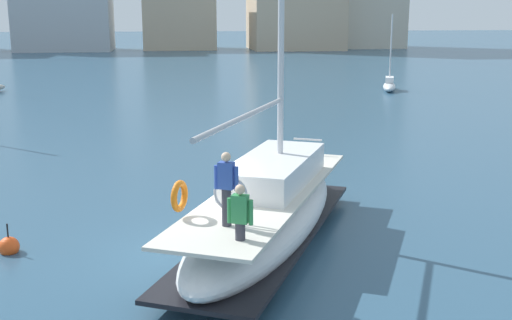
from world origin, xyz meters
TOP-DOWN VIEW (x-y plane):
  - ground_plane at (0.00, 0.00)m, footprint 400.00×400.00m
  - main_sailboat at (1.93, 0.61)m, footprint 6.31×9.69m
  - moored_cutter_right at (16.29, 32.44)m, footprint 2.18×4.03m
  - mooring_buoy at (-4.51, 0.94)m, footprint 0.51×0.51m

SIDE VIEW (x-z plane):
  - ground_plane at x=0.00m, z-range 0.00..0.00m
  - mooring_buoy at x=-4.51m, z-range -0.27..0.58m
  - moored_cutter_right at x=16.29m, z-range -2.42..3.32m
  - main_sailboat at x=1.93m, z-range -6.03..7.86m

